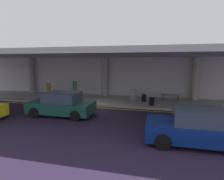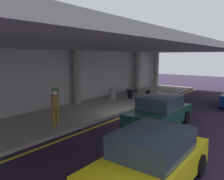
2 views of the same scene
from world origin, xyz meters
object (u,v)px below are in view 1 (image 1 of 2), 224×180
(trash_bin_steel, at_px, (133,94))
(suitcase_upright_primary, at_px, (144,98))
(traveler_with_luggage, at_px, (49,88))
(support_column_left_mid, at_px, (105,77))
(car_dark_green, at_px, (62,105))
(suitcase_upright_secondary, at_px, (152,101))
(car_navy, at_px, (197,128))
(support_column_center, at_px, (195,79))
(person_waiting_for_ride, at_px, (75,86))
(bench_metal, at_px, (170,96))
(support_column_far_left, at_px, (32,75))

(trash_bin_steel, bearing_deg, suitcase_upright_primary, -42.60)
(traveler_with_luggage, bearing_deg, support_column_left_mid, -60.11)
(support_column_left_mid, relative_size, traveler_with_luggage, 2.17)
(car_dark_green, xyz_separation_m, suitcase_upright_secondary, (5.50, 3.54, -0.25))
(car_navy, height_order, suitcase_upright_primary, car_navy)
(car_dark_green, bearing_deg, support_column_center, -139.80)
(traveler_with_luggage, height_order, suitcase_upright_secondary, traveler_with_luggage)
(suitcase_upright_primary, bearing_deg, suitcase_upright_secondary, -44.50)
(car_navy, distance_m, person_waiting_for_ride, 12.28)
(car_navy, xyz_separation_m, bench_metal, (-0.54, 8.31, -0.21))
(traveler_with_luggage, height_order, trash_bin_steel, traveler_with_luggage)
(support_column_left_mid, bearing_deg, support_column_center, 0.00)
(car_navy, height_order, trash_bin_steel, car_navy)
(support_column_left_mid, distance_m, trash_bin_steel, 3.27)
(bench_metal, xyz_separation_m, trash_bin_steel, (-3.18, -0.19, 0.07))
(support_column_center, bearing_deg, traveler_with_luggage, -166.98)
(traveler_with_luggage, relative_size, person_waiting_for_ride, 1.00)
(car_navy, bearing_deg, support_column_far_left, 151.94)
(person_waiting_for_ride, distance_m, suitcase_upright_secondary, 7.52)
(person_waiting_for_ride, xyz_separation_m, trash_bin_steel, (5.50, 0.02, -0.54))
(support_column_far_left, bearing_deg, suitcase_upright_secondary, -13.59)
(suitcase_upright_primary, distance_m, bench_metal, 2.42)
(person_waiting_for_ride, bearing_deg, traveler_with_luggage, -107.80)
(support_column_center, relative_size, bench_metal, 2.28)
(car_dark_green, xyz_separation_m, bench_metal, (6.98, 5.86, -0.21))
(support_column_far_left, relative_size, support_column_center, 1.00)
(suitcase_upright_primary, bearing_deg, bench_metal, 44.73)
(car_dark_green, relative_size, bench_metal, 2.56)
(support_column_far_left, distance_m, person_waiting_for_ride, 5.47)
(support_column_left_mid, xyz_separation_m, suitcase_upright_secondary, (4.51, -3.02, -1.51))
(support_column_far_left, distance_m, traveler_with_luggage, 4.78)
(car_navy, distance_m, trash_bin_steel, 8.93)
(support_column_center, xyz_separation_m, traveler_with_luggage, (-12.24, -2.83, -0.86))
(traveler_with_luggage, xyz_separation_m, bench_metal, (10.24, 2.13, -0.61))
(car_dark_green, height_order, trash_bin_steel, car_dark_green)
(suitcase_upright_primary, bearing_deg, trash_bin_steel, 153.86)
(person_waiting_for_ride, bearing_deg, car_dark_green, -51.91)
(support_column_left_mid, bearing_deg, bench_metal, -6.66)
(car_navy, xyz_separation_m, car_dark_green, (-7.52, 2.45, 0.00))
(car_navy, height_order, suitcase_upright_secondary, car_navy)
(traveler_with_luggage, distance_m, person_waiting_for_ride, 2.47)
(person_waiting_for_ride, distance_m, trash_bin_steel, 5.53)
(trash_bin_steel, bearing_deg, car_dark_green, -123.84)
(support_column_far_left, distance_m, suitcase_upright_secondary, 12.96)
(support_column_center, relative_size, trash_bin_steel, 4.29)
(car_dark_green, relative_size, traveler_with_luggage, 2.44)
(person_waiting_for_ride, distance_m, suitcase_upright_primary, 6.64)
(support_column_left_mid, height_order, car_dark_green, support_column_left_mid)
(car_navy, bearing_deg, car_dark_green, 165.69)
(suitcase_upright_secondary, bearing_deg, support_column_center, 61.30)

